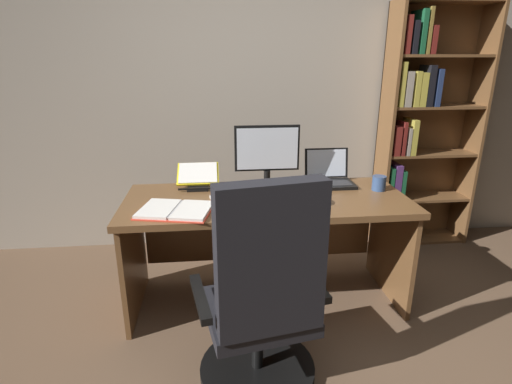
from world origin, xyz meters
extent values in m
cube|color=#A89E8E|center=(0.00, 1.96, 1.43)|extent=(5.03, 0.12, 2.87)
cube|color=brown|center=(-0.14, 0.92, 0.72)|extent=(1.78, 0.74, 0.04)
cube|color=brown|center=(-0.99, 0.92, 0.35)|extent=(0.03, 0.68, 0.70)
cube|color=brown|center=(0.72, 0.92, 0.35)|extent=(0.03, 0.68, 0.70)
cube|color=brown|center=(-0.14, 1.26, 0.38)|extent=(1.66, 0.03, 0.49)
cube|color=brown|center=(0.96, 1.73, 1.00)|extent=(0.02, 0.29, 1.99)
cube|color=brown|center=(1.74, 1.73, 1.00)|extent=(0.02, 0.29, 1.99)
cube|color=brown|center=(1.35, 1.87, 1.00)|extent=(0.80, 0.01, 1.99)
cube|color=brown|center=(1.35, 1.73, 0.01)|extent=(0.75, 0.27, 0.02)
cube|color=#512D66|center=(1.02, 1.68, 0.17)|extent=(0.06, 0.16, 0.31)
cube|color=maroon|center=(1.08, 1.69, 0.13)|extent=(0.04, 0.18, 0.21)
cube|color=olive|center=(1.14, 1.70, 0.17)|extent=(0.03, 0.19, 0.29)
cube|color=#195633|center=(1.18, 1.69, 0.19)|extent=(0.04, 0.18, 0.33)
cube|color=navy|center=(1.22, 1.69, 0.14)|extent=(0.03, 0.18, 0.23)
cube|color=#195633|center=(1.26, 1.71, 0.15)|extent=(0.04, 0.22, 0.27)
cube|color=brown|center=(1.35, 1.73, 0.41)|extent=(0.75, 0.27, 0.02)
cube|color=#195633|center=(1.01, 1.71, 0.56)|extent=(0.04, 0.21, 0.29)
cube|color=#512D66|center=(1.06, 1.71, 0.57)|extent=(0.06, 0.23, 0.31)
cube|color=#195633|center=(1.12, 1.69, 0.55)|extent=(0.03, 0.18, 0.26)
cube|color=brown|center=(1.35, 1.73, 0.80)|extent=(0.75, 0.27, 0.02)
cube|color=maroon|center=(1.02, 1.68, 0.93)|extent=(0.06, 0.16, 0.24)
cube|color=maroon|center=(1.07, 1.69, 0.95)|extent=(0.03, 0.17, 0.27)
cube|color=gray|center=(1.12, 1.69, 0.92)|extent=(0.03, 0.18, 0.22)
cube|color=gold|center=(1.16, 1.71, 0.95)|extent=(0.04, 0.23, 0.29)
cube|color=brown|center=(1.35, 1.73, 1.19)|extent=(0.75, 0.27, 0.02)
cube|color=gold|center=(1.01, 1.70, 1.37)|extent=(0.04, 0.20, 0.34)
cube|color=gray|center=(1.06, 1.69, 1.34)|extent=(0.05, 0.18, 0.27)
cube|color=gold|center=(1.13, 1.69, 1.34)|extent=(0.04, 0.18, 0.27)
cube|color=gold|center=(1.18, 1.69, 1.33)|extent=(0.05, 0.19, 0.26)
cube|color=black|center=(1.24, 1.70, 1.36)|extent=(0.05, 0.19, 0.32)
cube|color=navy|center=(1.31, 1.70, 1.35)|extent=(0.04, 0.21, 0.29)
cube|color=brown|center=(1.35, 1.73, 1.59)|extent=(0.75, 0.27, 0.02)
cube|color=maroon|center=(1.01, 1.71, 1.74)|extent=(0.04, 0.22, 0.27)
cube|color=black|center=(1.07, 1.71, 1.72)|extent=(0.04, 0.22, 0.24)
cube|color=#195633|center=(1.13, 1.71, 1.76)|extent=(0.04, 0.23, 0.32)
cube|color=olive|center=(1.17, 1.68, 1.76)|extent=(0.03, 0.16, 0.33)
cube|color=maroon|center=(1.22, 1.69, 1.70)|extent=(0.04, 0.18, 0.21)
cube|color=brown|center=(1.35, 1.73, 1.98)|extent=(0.75, 0.27, 0.02)
cylinder|color=black|center=(-0.27, 0.24, 0.03)|extent=(0.60, 0.60, 0.05)
cylinder|color=black|center=(-0.27, 0.24, 0.20)|extent=(0.06, 0.06, 0.30)
cube|color=black|center=(-0.27, 0.24, 0.39)|extent=(0.58, 0.56, 0.07)
cube|color=black|center=(-0.23, 0.05, 0.77)|extent=(0.49, 0.18, 0.70)
cube|color=black|center=(-0.55, 0.19, 0.51)|extent=(0.12, 0.39, 0.04)
cube|color=black|center=(0.01, 0.29, 0.51)|extent=(0.12, 0.39, 0.04)
cube|color=black|center=(-0.10, 1.16, 0.75)|extent=(0.22, 0.16, 0.02)
cylinder|color=black|center=(-0.10, 1.16, 0.80)|extent=(0.04, 0.04, 0.09)
cube|color=black|center=(-0.10, 1.17, 1.00)|extent=(0.44, 0.02, 0.31)
cube|color=silver|center=(-0.10, 1.15, 1.00)|extent=(0.41, 0.00, 0.28)
cube|color=black|center=(0.33, 1.12, 0.75)|extent=(0.31, 0.22, 0.02)
cube|color=#2D2D30|center=(0.33, 1.10, 0.76)|extent=(0.26, 0.12, 0.00)
cube|color=black|center=(0.33, 1.25, 0.86)|extent=(0.31, 0.05, 0.21)
cube|color=silver|center=(0.33, 1.25, 0.87)|extent=(0.28, 0.04, 0.19)
cube|color=black|center=(-0.10, 0.78, 0.75)|extent=(0.42, 0.15, 0.02)
ellipsoid|color=black|center=(0.20, 0.78, 0.76)|extent=(0.06, 0.10, 0.04)
cube|color=black|center=(-0.57, 1.14, 0.74)|extent=(0.14, 0.12, 0.01)
cube|color=black|center=(-0.57, 1.09, 0.76)|extent=(0.25, 0.01, 0.01)
cube|color=yellow|center=(-0.57, 1.25, 0.81)|extent=(0.28, 0.22, 0.10)
cube|color=white|center=(-0.57, 1.24, 0.82)|extent=(0.26, 0.20, 0.09)
cube|color=#DB422D|center=(-0.79, 0.75, 0.74)|extent=(0.27, 0.34, 0.01)
cube|color=#DB422D|center=(-0.59, 0.71, 0.74)|extent=(0.27, 0.34, 0.01)
cube|color=white|center=(-0.79, 0.75, 0.75)|extent=(0.25, 0.33, 0.02)
cube|color=white|center=(-0.59, 0.71, 0.75)|extent=(0.25, 0.33, 0.02)
cylinder|color=#B7B7BC|center=(-0.69, 0.73, 0.75)|extent=(0.08, 0.27, 0.02)
cube|color=white|center=(-0.41, 0.88, 0.74)|extent=(0.18, 0.23, 0.01)
cylinder|color=black|center=(-0.39, 0.88, 0.75)|extent=(0.14, 0.05, 0.01)
cylinder|color=#334C7A|center=(0.62, 0.99, 0.79)|extent=(0.09, 0.09, 0.10)
camera|label=1|loc=(-0.46, -1.44, 1.58)|focal=28.17mm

